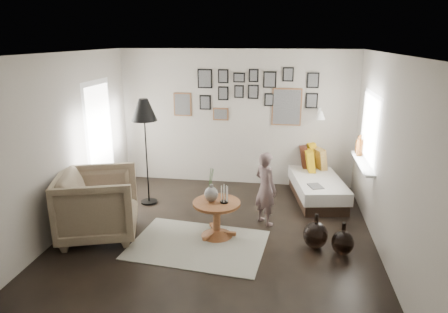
# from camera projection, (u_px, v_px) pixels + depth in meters

# --- Properties ---
(ground) EXTENTS (4.80, 4.80, 0.00)m
(ground) POSITION_uv_depth(u_px,v_px,m) (215.00, 239.00, 5.77)
(ground) COLOR black
(ground) RESTS_ON ground
(wall_back) EXTENTS (4.50, 0.00, 4.50)m
(wall_back) POSITION_uv_depth(u_px,v_px,m) (236.00, 119.00, 7.67)
(wall_back) COLOR #9D9589
(wall_back) RESTS_ON ground
(wall_front) EXTENTS (4.50, 0.00, 4.50)m
(wall_front) POSITION_uv_depth(u_px,v_px,m) (162.00, 236.00, 3.13)
(wall_front) COLOR #9D9589
(wall_front) RESTS_ON ground
(wall_left) EXTENTS (0.00, 4.80, 4.80)m
(wall_left) POSITION_uv_depth(u_px,v_px,m) (61.00, 146.00, 5.72)
(wall_left) COLOR #9D9589
(wall_left) RESTS_ON ground
(wall_right) EXTENTS (0.00, 4.80, 4.80)m
(wall_right) POSITION_uv_depth(u_px,v_px,m) (389.00, 160.00, 5.08)
(wall_right) COLOR #9D9589
(wall_right) RESTS_ON ground
(ceiling) EXTENTS (4.80, 4.80, 0.00)m
(ceiling) POSITION_uv_depth(u_px,v_px,m) (214.00, 54.00, 5.03)
(ceiling) COLOR white
(ceiling) RESTS_ON wall_back
(door_left) EXTENTS (0.00, 2.14, 2.14)m
(door_left) POSITION_uv_depth(u_px,v_px,m) (100.00, 142.00, 6.93)
(door_left) COLOR white
(door_left) RESTS_ON wall_left
(window_right) EXTENTS (0.15, 1.32, 1.30)m
(window_right) POSITION_uv_depth(u_px,v_px,m) (361.00, 157.00, 6.46)
(window_right) COLOR white
(window_right) RESTS_ON wall_right
(gallery_wall) EXTENTS (2.74, 0.03, 1.08)m
(gallery_wall) POSITION_uv_depth(u_px,v_px,m) (251.00, 96.00, 7.49)
(gallery_wall) COLOR brown
(gallery_wall) RESTS_ON wall_back
(wall_sconce) EXTENTS (0.18, 0.36, 0.16)m
(wall_sconce) POSITION_uv_depth(u_px,v_px,m) (320.00, 115.00, 7.15)
(wall_sconce) COLOR white
(wall_sconce) RESTS_ON wall_back
(rug) EXTENTS (1.97, 1.47, 0.01)m
(rug) POSITION_uv_depth(u_px,v_px,m) (198.00, 245.00, 5.60)
(rug) COLOR silver
(rug) RESTS_ON ground
(pedestal_table) EXTENTS (0.69, 0.69, 0.54)m
(pedestal_table) POSITION_uv_depth(u_px,v_px,m) (217.00, 220.00, 5.79)
(pedestal_table) COLOR brown
(pedestal_table) RESTS_ON ground
(vase) EXTENTS (0.20, 0.20, 0.49)m
(vase) POSITION_uv_depth(u_px,v_px,m) (211.00, 191.00, 5.69)
(vase) COLOR black
(vase) RESTS_ON pedestal_table
(candles) EXTENTS (0.12, 0.12, 0.25)m
(candles) POSITION_uv_depth(u_px,v_px,m) (224.00, 194.00, 5.65)
(candles) COLOR black
(candles) RESTS_ON pedestal_table
(daybed) EXTENTS (1.07, 1.93, 0.89)m
(daybed) POSITION_uv_depth(u_px,v_px,m) (315.00, 181.00, 7.29)
(daybed) COLOR black
(daybed) RESTS_ON ground
(magazine_on_daybed) EXTENTS (0.28, 0.32, 0.01)m
(magazine_on_daybed) POSITION_uv_depth(u_px,v_px,m) (316.00, 186.00, 6.65)
(magazine_on_daybed) COLOR black
(magazine_on_daybed) RESTS_ON daybed
(armchair) EXTENTS (1.35, 1.33, 0.98)m
(armchair) POSITION_uv_depth(u_px,v_px,m) (98.00, 204.00, 5.74)
(armchair) COLOR #71634C
(armchair) RESTS_ON ground
(armchair_cushion) EXTENTS (0.55, 0.56, 0.20)m
(armchair_cushion) POSITION_uv_depth(u_px,v_px,m) (102.00, 204.00, 5.78)
(armchair_cushion) COLOR white
(armchair_cushion) RESTS_ON armchair
(floor_lamp) EXTENTS (0.43, 0.43, 1.84)m
(floor_lamp) POSITION_uv_depth(u_px,v_px,m) (144.00, 114.00, 6.59)
(floor_lamp) COLOR black
(floor_lamp) RESTS_ON ground
(magazine_basket) EXTENTS (0.44, 0.44, 0.42)m
(magazine_basket) POSITION_uv_depth(u_px,v_px,m) (74.00, 226.00, 5.70)
(magazine_basket) COLOR black
(magazine_basket) RESTS_ON ground
(demijohn_large) EXTENTS (0.34, 0.34, 0.51)m
(demijohn_large) POSITION_uv_depth(u_px,v_px,m) (315.00, 235.00, 5.48)
(demijohn_large) COLOR black
(demijohn_large) RESTS_ON ground
(demijohn_small) EXTENTS (0.30, 0.30, 0.46)m
(demijohn_small) POSITION_uv_depth(u_px,v_px,m) (343.00, 242.00, 5.32)
(demijohn_small) COLOR black
(demijohn_small) RESTS_ON ground
(child) EXTENTS (0.49, 0.49, 1.16)m
(child) POSITION_uv_depth(u_px,v_px,m) (265.00, 188.00, 6.10)
(child) COLOR #6B5454
(child) RESTS_ON ground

